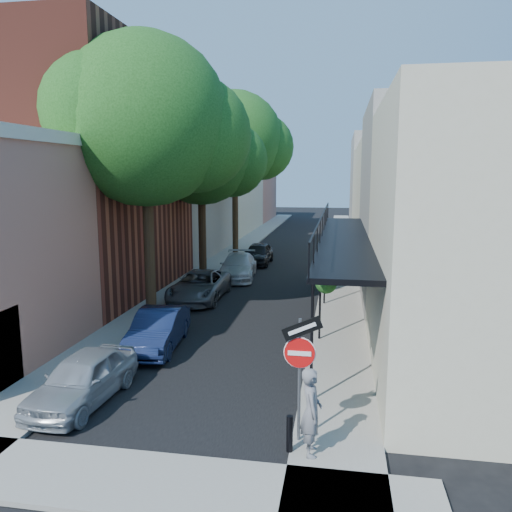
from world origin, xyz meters
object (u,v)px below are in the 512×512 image
at_px(bollard, 290,434).
at_px(parked_car_b, 158,329).
at_px(parked_car_c, 199,286).
at_px(pedestrian, 311,411).
at_px(oak_mid, 209,154).
at_px(oak_far, 242,142).
at_px(parked_car_e, 258,254).
at_px(sign_post, 300,358).
at_px(oak_near, 158,125).
at_px(parked_car_d, 238,266).
at_px(parked_car_a, 83,379).

relative_size(bollard, parked_car_b, 0.20).
relative_size(parked_car_c, pedestrian, 2.59).
height_order(oak_mid, oak_far, oak_far).
distance_m(oak_far, parked_car_e, 8.89).
distance_m(oak_far, parked_car_b, 22.24).
bearing_deg(sign_post, oak_mid, 110.86).
relative_size(oak_mid, pedestrian, 5.42).
distance_m(oak_near, oak_far, 17.01).
relative_size(sign_post, parked_car_d, 0.62).
bearing_deg(parked_car_c, parked_car_a, -90.69).
xyz_separation_m(oak_mid, pedestrian, (6.87, -17.73, -5.99)).
relative_size(parked_car_c, parked_car_e, 1.18).
xyz_separation_m(bollard, parked_car_e, (-4.40, 22.50, 0.18)).
bearing_deg(parked_car_e, bollard, -79.10).
xyz_separation_m(sign_post, parked_car_a, (-5.76, 1.16, -1.38)).
bearing_deg(parked_car_b, oak_mid, 90.75).
relative_size(oak_mid, parked_car_b, 2.51).
height_order(parked_car_e, pedestrian, pedestrian).
relative_size(oak_far, parked_car_e, 2.88).
xyz_separation_m(parked_car_a, parked_car_c, (0.00, 10.97, 0.02)).
bearing_deg(parked_car_c, parked_car_d, 80.38).
distance_m(oak_far, parked_car_c, 16.08).
distance_m(sign_post, oak_near, 12.77).
bearing_deg(parked_car_d, oak_far, 94.11).
height_order(oak_mid, parked_car_e, oak_mid).
distance_m(oak_far, parked_car_a, 26.27).
height_order(oak_near, pedestrian, oak_near).
xyz_separation_m(parked_car_e, pedestrian, (4.85, -22.50, 0.36)).
bearing_deg(oak_near, parked_car_b, -72.39).
distance_m(oak_mid, parked_car_b, 13.51).
height_order(parked_car_c, pedestrian, pedestrian).
distance_m(oak_near, parked_car_e, 14.75).
xyz_separation_m(oak_near, parked_car_a, (0.77, -8.13, -7.22)).
height_order(parked_car_b, parked_car_e, parked_car_e).
bearing_deg(bollard, parked_car_c, 113.95).
bearing_deg(parked_car_e, pedestrian, -78.01).
xyz_separation_m(sign_post, parked_car_d, (-4.95, 17.27, -1.34)).
xyz_separation_m(parked_car_c, parked_car_d, (0.81, 5.14, 0.02)).
height_order(parked_car_d, parked_car_e, parked_car_e).
bearing_deg(parked_car_a, sign_post, -8.16).
bearing_deg(bollard, pedestrian, 0.00).
height_order(sign_post, parked_car_b, sign_post).
bearing_deg(oak_near, parked_car_d, 78.84).
relative_size(sign_post, pedestrian, 1.59).
height_order(oak_far, parked_car_b, oak_far).
xyz_separation_m(bollard, parked_car_d, (-4.79, 17.74, 0.18)).
xyz_separation_m(parked_car_a, parked_car_b, (0.46, 4.26, 0.01)).
xyz_separation_m(oak_mid, parked_car_b, (1.28, -11.83, -6.39)).
height_order(oak_mid, parked_car_b, oak_mid).
distance_m(bollard, oak_mid, 19.96).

